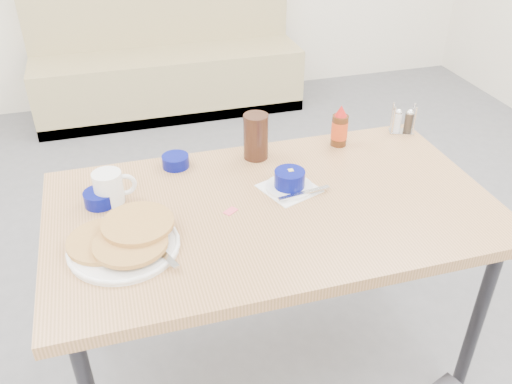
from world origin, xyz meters
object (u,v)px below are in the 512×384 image
object	(u,v)px
butter_bowl	(176,161)
condiment_caddy	(403,123)
amber_tumbler	(256,137)
coffee_mug	(110,187)
syrup_bottle	(340,128)
dining_table	(272,220)
pancake_plate	(124,241)
grits_setting	(290,181)
creamer_bowl	(100,198)
booth_bench	(167,63)

from	to	relation	value
butter_bowl	condiment_caddy	size ratio (longest dim) A/B	0.83
butter_bowl	amber_tumbler	world-z (taller)	amber_tumbler
coffee_mug	syrup_bottle	distance (m)	0.86
dining_table	amber_tumbler	xyz separation A→B (m)	(0.03, 0.31, 0.15)
pancake_plate	grits_setting	size ratio (longest dim) A/B	1.37
condiment_caddy	grits_setting	bearing A→B (deg)	-133.68
pancake_plate	coffee_mug	bearing A→B (deg)	94.56
pancake_plate	creamer_bowl	world-z (taller)	pancake_plate
dining_table	booth_bench	bearing A→B (deg)	90.00
creamer_bowl	syrup_bottle	size ratio (longest dim) A/B	0.63
creamer_bowl	amber_tumbler	xyz separation A→B (m)	(0.55, 0.15, 0.06)
coffee_mug	butter_bowl	world-z (taller)	coffee_mug
dining_table	syrup_bottle	xyz separation A→B (m)	(0.36, 0.31, 0.13)
booth_bench	syrup_bottle	xyz separation A→B (m)	(0.36, -2.22, 0.48)
creamer_bowl	coffee_mug	bearing A→B (deg)	11.42
booth_bench	coffee_mug	xyz separation A→B (m)	(-0.48, -2.37, 0.46)
dining_table	grits_setting	bearing A→B (deg)	41.03
booth_bench	butter_bowl	bearing A→B (deg)	-96.57
grits_setting	amber_tumbler	distance (m)	0.25
creamer_bowl	condiment_caddy	distance (m)	1.18
coffee_mug	syrup_bottle	world-z (taller)	syrup_bottle
booth_bench	pancake_plate	world-z (taller)	booth_bench
butter_bowl	grits_setting	bearing A→B (deg)	-36.70
grits_setting	creamer_bowl	distance (m)	0.61
grits_setting	condiment_caddy	xyz separation A→B (m)	(0.56, 0.27, 0.01)
dining_table	condiment_caddy	distance (m)	0.73
booth_bench	dining_table	bearing A→B (deg)	-90.00
pancake_plate	syrup_bottle	distance (m)	0.92
pancake_plate	creamer_bowl	distance (m)	0.25
grits_setting	butter_bowl	bearing A→B (deg)	143.30
grits_setting	creamer_bowl	bearing A→B (deg)	172.06
butter_bowl	amber_tumbler	xyz separation A→B (m)	(0.29, -0.01, 0.06)
butter_bowl	condiment_caddy	world-z (taller)	condiment_caddy
coffee_mug	condiment_caddy	xyz separation A→B (m)	(1.12, 0.18, -0.01)
pancake_plate	condiment_caddy	world-z (taller)	condiment_caddy
pancake_plate	amber_tumbler	bearing A→B (deg)	38.33
creamer_bowl	condiment_caddy	bearing A→B (deg)	9.11
butter_bowl	syrup_bottle	distance (m)	0.62
dining_table	amber_tumbler	size ratio (longest dim) A/B	8.43
booth_bench	creamer_bowl	size ratio (longest dim) A/B	19.01
amber_tumbler	syrup_bottle	distance (m)	0.33
creamer_bowl	amber_tumbler	size ratio (longest dim) A/B	0.60
booth_bench	butter_bowl	distance (m)	2.27
booth_bench	amber_tumbler	distance (m)	2.28
pancake_plate	amber_tumbler	world-z (taller)	amber_tumbler
creamer_bowl	butter_bowl	size ratio (longest dim) A/B	1.06
booth_bench	coffee_mug	size ratio (longest dim) A/B	14.10
coffee_mug	amber_tumbler	size ratio (longest dim) A/B	0.81
amber_tumbler	condiment_caddy	size ratio (longest dim) A/B	1.46
butter_bowl	booth_bench	bearing A→B (deg)	83.43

